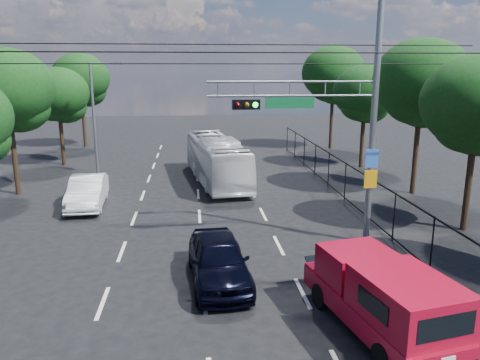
{
  "coord_description": "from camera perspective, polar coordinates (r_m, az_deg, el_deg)",
  "views": [
    {
      "loc": [
        -0.27,
        -8.87,
        6.73
      ],
      "look_at": [
        1.42,
        7.42,
        2.8
      ],
      "focal_mm": 35.0,
      "sensor_mm": 36.0,
      "label": 1
    }
  ],
  "objects": [
    {
      "name": "tree_left_d",
      "position": [
        35.16,
        -21.23,
        9.32
      ],
      "size": [
        4.2,
        4.2,
        6.83
      ],
      "color": "black",
      "rests_on": "ground"
    },
    {
      "name": "tree_right_e",
      "position": [
        40.68,
        11.32,
        12.12
      ],
      "size": [
        5.28,
        5.28,
        8.58
      ],
      "color": "black",
      "rests_on": "ground"
    },
    {
      "name": "tree_right_c",
      "position": [
        26.8,
        21.26,
        10.47
      ],
      "size": [
        5.1,
        5.1,
        8.29
      ],
      "color": "black",
      "rests_on": "ground"
    },
    {
      "name": "streetlight_left",
      "position": [
        31.58,
        -17.13,
        7.84
      ],
      "size": [
        2.09,
        0.22,
        7.08
      ],
      "color": "slate",
      "rests_on": "ground"
    },
    {
      "name": "utility_wires",
      "position": [
        17.71,
        -5.23,
        15.07
      ],
      "size": [
        22.0,
        5.04,
        0.74
      ],
      "color": "black",
      "rests_on": "ground"
    },
    {
      "name": "navy_hatchback",
      "position": [
        15.18,
        -2.63,
        -9.67
      ],
      "size": [
        2.09,
        4.59,
        1.53
      ],
      "primitive_type": "imported",
      "rotation": [
        0.0,
        0.0,
        0.06
      ],
      "color": "black",
      "rests_on": "ground"
    },
    {
      "name": "fence_right",
      "position": [
        23.18,
        14.12,
        -1.15
      ],
      "size": [
        0.06,
        34.03,
        2.0
      ],
      "color": "black",
      "rests_on": "ground"
    },
    {
      "name": "lane_markings",
      "position": [
        23.84,
        -5.04,
        -2.94
      ],
      "size": [
        6.12,
        38.0,
        0.01
      ],
      "color": "beige",
      "rests_on": "ground"
    },
    {
      "name": "red_pickup",
      "position": [
        12.88,
        16.87,
        -13.32
      ],
      "size": [
        2.87,
        5.52,
        1.96
      ],
      "color": "black",
      "rests_on": "ground"
    },
    {
      "name": "white_van",
      "position": [
        24.42,
        -18.11,
        -1.35
      ],
      "size": [
        1.9,
        4.68,
        1.51
      ],
      "primitive_type": "imported",
      "rotation": [
        0.0,
        0.0,
        0.07
      ],
      "color": "white",
      "rests_on": "ground"
    },
    {
      "name": "tree_left_e",
      "position": [
        42.93,
        -18.82,
        11.19
      ],
      "size": [
        4.92,
        4.92,
        7.99
      ],
      "color": "black",
      "rests_on": "ground"
    },
    {
      "name": "tree_right_d",
      "position": [
        33.08,
        15.0,
        9.79
      ],
      "size": [
        4.32,
        4.32,
        7.02
      ],
      "color": "black",
      "rests_on": "ground"
    },
    {
      "name": "tree_right_b",
      "position": [
        21.33,
        26.94,
        7.55
      ],
      "size": [
        4.5,
        4.5,
        7.31
      ],
      "color": "black",
      "rests_on": "ground"
    },
    {
      "name": "signal_mast",
      "position": [
        17.82,
        12.4,
        8.4
      ],
      "size": [
        6.43,
        0.39,
        9.5
      ],
      "color": "slate",
      "rests_on": "ground"
    },
    {
      "name": "tree_left_c",
      "position": [
        27.62,
        -26.44,
        9.34
      ],
      "size": [
        4.8,
        4.8,
        7.8
      ],
      "color": "black",
      "rests_on": "ground"
    },
    {
      "name": "white_bus",
      "position": [
        28.26,
        -2.9,
        2.53
      ],
      "size": [
        3.61,
        10.01,
        2.73
      ],
      "primitive_type": "imported",
      "rotation": [
        0.0,
        0.0,
        0.14
      ],
      "color": "silver",
      "rests_on": "ground"
    }
  ]
}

